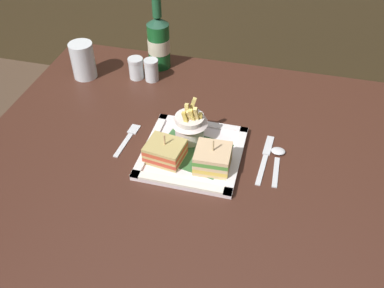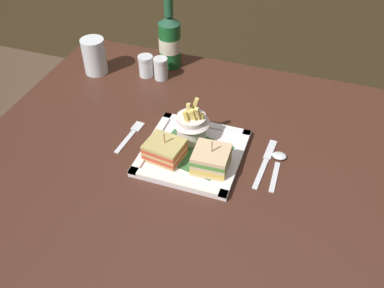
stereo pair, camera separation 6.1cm
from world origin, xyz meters
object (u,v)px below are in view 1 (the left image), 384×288
Objects in this scene: square_plate at (193,153)px; water_glass at (83,62)px; sandwich_half_left at (165,151)px; spoon at (278,156)px; salt_shaker at (136,69)px; fries_cup at (190,123)px; dining_table at (191,193)px; knife at (265,157)px; sandwich_half_right at (213,159)px; pepper_shaker at (152,71)px; fork at (128,138)px; beer_bottle at (159,41)px.

square_plate is 0.48m from water_glass.
spoon is (0.26, 0.08, -0.03)m from sandwich_half_left.
fries_cup is at bearing -46.79° from salt_shaker.
sandwich_half_left is (-0.06, -0.03, 0.16)m from dining_table.
fries_cup is 0.34m from salt_shaker.
sandwich_half_left is 0.10m from fries_cup.
knife is at bearing -3.03° from fries_cup.
sandwich_half_left is 0.87× the size of water_glass.
pepper_shaker is at bearing 128.15° from sandwich_half_right.
sandwich_half_right is 0.17m from spoon.
dining_table is at bearing -165.07° from knife.
knife is 2.60× the size of pepper_shaker.
dining_table is at bearing -56.43° from pepper_shaker.
water_glass is (-0.35, 0.30, 0.02)m from sandwich_half_left.
spoon is 1.94× the size of pepper_shaker.
fries_cup reaches higher than knife.
water_glass reaches higher than fork.
beer_bottle is at bearing 117.73° from dining_table.
knife is (0.37, -0.34, -0.09)m from beer_bottle.
water_glass is 0.34m from fork.
beer_bottle is 0.11m from salt_shaker.
salt_shaker is (-0.45, 0.25, 0.02)m from spoon.
sandwich_half_right is at bearing -57.68° from beer_bottle.
sandwich_half_right is 0.36× the size of beer_bottle.
square_plate is at bearing 87.81° from dining_table.
fork is at bearing -74.65° from salt_shaker.
pepper_shaker reaches higher than knife.
beer_bottle is 0.23m from water_glass.
beer_bottle is at bearing 28.90° from water_glass.
fries_cup reaches higher than sandwich_half_right.
square_plate reaches higher than knife.
square_plate is 0.18m from fork.
square_plate is 3.51× the size of pepper_shaker.
water_glass is at bearing 160.10° from spoon.
dining_table is 9.27× the size of fries_cup.
sandwich_half_left reaches higher than knife.
square_plate is (0.00, 0.01, 0.14)m from dining_table.
square_plate is at bearing -168.45° from spoon.
square_plate is 1.81× the size of spoon.
sandwich_half_right reaches higher than fork.
sandwich_half_right is 0.45m from salt_shaker.
salt_shaker reaches higher than spoon.
beer_bottle is 0.36m from fork.
fries_cup is at bearing 9.65° from fork.
square_plate is 1.01× the size of beer_bottle.
sandwich_half_right is at bearing -24.85° from dining_table.
fries_cup is 0.23m from spoon.
beer_bottle reaches higher than fries_cup.
dining_table is at bearing -62.27° from beer_bottle.
sandwich_half_left is 0.44m from beer_bottle.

